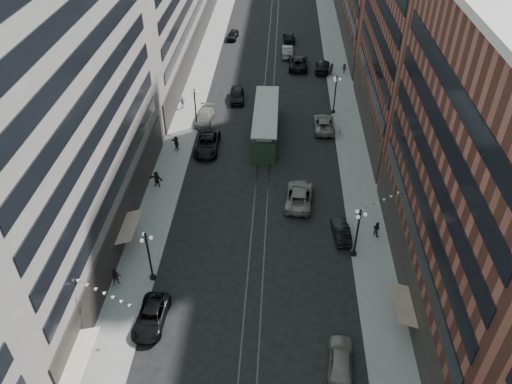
% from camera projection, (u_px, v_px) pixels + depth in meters
% --- Properties ---
extents(ground, '(220.00, 220.00, 0.00)m').
position_uv_depth(ground, '(267.00, 112.00, 70.03)').
color(ground, black).
rests_on(ground, ground).
extents(sidewalk_west, '(4.00, 180.00, 0.15)m').
position_uv_depth(sidewalk_west, '(200.00, 79.00, 78.36)').
color(sidewalk_west, gray).
rests_on(sidewalk_west, ground).
extents(sidewalk_east, '(4.00, 180.00, 0.15)m').
position_uv_depth(sidewalk_east, '(340.00, 82.00, 77.43)').
color(sidewalk_east, gray).
rests_on(sidewalk_east, ground).
extents(rail_west, '(0.12, 180.00, 0.02)m').
position_uv_depth(rail_west, '(265.00, 81.00, 77.97)').
color(rail_west, '#2D2D33').
rests_on(rail_west, ground).
extents(rail_east, '(0.12, 180.00, 0.02)m').
position_uv_depth(rail_east, '(274.00, 81.00, 77.91)').
color(rail_east, '#2D2D33').
rests_on(rail_east, ground).
extents(building_west_mid, '(8.00, 36.00, 28.00)m').
position_uv_depth(building_west_mid, '(51.00, 113.00, 40.84)').
color(building_west_mid, gray).
rests_on(building_west_mid, ground).
extents(building_east_mid, '(8.00, 30.00, 24.00)m').
position_uv_depth(building_east_mid, '(485.00, 182.00, 36.67)').
color(building_east_mid, brown).
rests_on(building_east_mid, ground).
extents(lamppost_sw_far, '(1.03, 1.14, 5.52)m').
position_uv_depth(lamppost_sw_far, '(149.00, 255.00, 43.21)').
color(lamppost_sw_far, black).
rests_on(lamppost_sw_far, sidewalk_west).
extents(lamppost_sw_mid, '(1.03, 1.14, 5.52)m').
position_uv_depth(lamppost_sw_mid, '(195.00, 107.00, 64.57)').
color(lamppost_sw_mid, black).
rests_on(lamppost_sw_mid, sidewalk_west).
extents(lamppost_se_far, '(1.03, 1.14, 5.52)m').
position_uv_depth(lamppost_se_far, '(357.00, 231.00, 45.60)').
color(lamppost_se_far, black).
rests_on(lamppost_se_far, sidewalk_east).
extents(lamppost_se_mid, '(1.03, 1.14, 5.52)m').
position_uv_depth(lamppost_se_mid, '(335.00, 93.00, 67.75)').
color(lamppost_se_mid, black).
rests_on(lamppost_se_mid, sidewalk_east).
extents(streetcar, '(3.02, 13.64, 3.77)m').
position_uv_depth(streetcar, '(266.00, 124.00, 63.81)').
color(streetcar, '#223524').
rests_on(streetcar, ground).
extents(car_2, '(2.59, 5.15, 1.40)m').
position_uv_depth(car_2, '(151.00, 317.00, 40.87)').
color(car_2, black).
rests_on(car_2, ground).
extents(car_4, '(2.28, 4.77, 1.57)m').
position_uv_depth(car_4, '(341.00, 359.00, 37.65)').
color(car_4, slate).
rests_on(car_4, ground).
extents(pedestrian_2, '(0.99, 0.75, 1.80)m').
position_uv_depth(pedestrian_2, '(116.00, 277.00, 43.88)').
color(pedestrian_2, black).
rests_on(pedestrian_2, sidewalk_west).
extents(car_7, '(2.90, 6.22, 1.72)m').
position_uv_depth(car_7, '(207.00, 144.00, 61.73)').
color(car_7, black).
rests_on(car_7, ground).
extents(car_8, '(2.42, 5.47, 1.56)m').
position_uv_depth(car_8, '(204.00, 117.00, 67.30)').
color(car_8, gray).
rests_on(car_8, ground).
extents(car_9, '(2.14, 4.51, 1.49)m').
position_uv_depth(car_9, '(233.00, 35.00, 91.82)').
color(car_9, black).
rests_on(car_9, ground).
extents(car_10, '(1.89, 4.35, 1.39)m').
position_uv_depth(car_10, '(341.00, 231.00, 49.18)').
color(car_10, black).
rests_on(car_10, ground).
extents(car_11, '(2.64, 5.72, 1.59)m').
position_uv_depth(car_11, '(324.00, 124.00, 65.79)').
color(car_11, slate).
rests_on(car_11, ground).
extents(car_12, '(2.72, 5.68, 1.60)m').
position_uv_depth(car_12, '(322.00, 66.00, 80.45)').
color(car_12, black).
rests_on(car_12, ground).
extents(car_13, '(2.42, 5.13, 1.70)m').
position_uv_depth(car_13, '(237.00, 95.00, 72.26)').
color(car_13, black).
rests_on(car_13, ground).
extents(car_14, '(1.87, 5.17, 1.69)m').
position_uv_depth(car_14, '(287.00, 51.00, 85.41)').
color(car_14, slate).
rests_on(car_14, ground).
extents(pedestrian_5, '(1.84, 1.04, 1.90)m').
position_uv_depth(pedestrian_5, '(157.00, 179.00, 55.45)').
color(pedestrian_5, black).
rests_on(pedestrian_5, sidewalk_west).
extents(pedestrian_6, '(1.11, 0.75, 1.73)m').
position_uv_depth(pedestrian_6, '(183.00, 102.00, 70.12)').
color(pedestrian_6, '#BBAB9B').
rests_on(pedestrian_6, sidewalk_west).
extents(pedestrian_7, '(0.88, 0.88, 1.65)m').
position_uv_depth(pedestrian_7, '(377.00, 229.00, 49.06)').
color(pedestrian_7, black).
rests_on(pedestrian_7, sidewalk_east).
extents(pedestrian_8, '(0.65, 0.62, 1.51)m').
position_uv_depth(pedestrian_8, '(339.00, 130.00, 64.30)').
color(pedestrian_8, '#C2B2A1').
rests_on(pedestrian_8, sidewalk_east).
extents(pedestrian_9, '(1.05, 0.53, 1.57)m').
position_uv_depth(pedestrian_9, '(344.00, 69.00, 79.41)').
color(pedestrian_9, black).
rests_on(pedestrian_9, sidewalk_east).
extents(car_extra_0, '(3.40, 6.40, 1.71)m').
position_uv_depth(car_extra_0, '(299.00, 195.00, 53.51)').
color(car_extra_0, slate).
rests_on(car_extra_0, ground).
extents(car_extra_1, '(2.37, 5.05, 1.67)m').
position_uv_depth(car_extra_1, '(289.00, 37.00, 90.85)').
color(car_extra_1, black).
rests_on(car_extra_1, ground).
extents(car_extra_2, '(3.06, 6.45, 1.78)m').
position_uv_depth(car_extra_2, '(298.00, 62.00, 81.49)').
color(car_extra_2, black).
rests_on(car_extra_2, ground).
extents(pedestrian_extra_0, '(0.97, 1.02, 1.88)m').
position_uv_depth(pedestrian_extra_0, '(332.00, 69.00, 78.92)').
color(pedestrian_extra_0, black).
rests_on(pedestrian_extra_0, sidewalk_east).
extents(pedestrian_extra_1, '(1.47, 1.60, 1.82)m').
position_uv_depth(pedestrian_extra_1, '(176.00, 143.00, 61.49)').
color(pedestrian_extra_1, black).
rests_on(pedestrian_extra_1, sidewalk_west).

